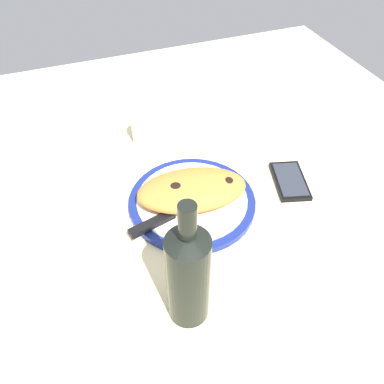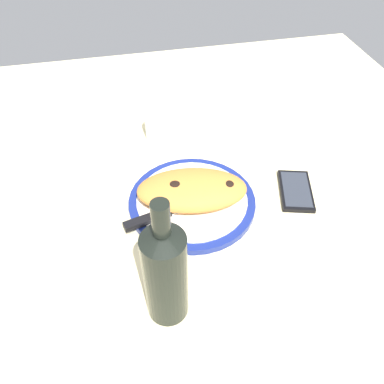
{
  "view_description": "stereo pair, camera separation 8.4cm",
  "coord_description": "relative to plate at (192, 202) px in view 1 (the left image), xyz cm",
  "views": [
    {
      "loc": [
        20.76,
        55.62,
        62.96
      ],
      "look_at": [
        0.0,
        0.0,
        3.82
      ],
      "focal_mm": 36.95,
      "sensor_mm": 36.0,
      "label": 1
    },
    {
      "loc": [
        12.73,
        57.99,
        62.96
      ],
      "look_at": [
        0.0,
        0.0,
        3.82
      ],
      "focal_mm": 36.95,
      "sensor_mm": 36.0,
      "label": 2
    }
  ],
  "objects": [
    {
      "name": "water_glass",
      "position": [
        3.09,
        -25.32,
        2.59
      ],
      "size": [
        7.05,
        7.05,
        8.04
      ],
      "color": "silver",
      "rests_on": "ground_plane"
    },
    {
      "name": "calzone",
      "position": [
        0.19,
        0.41,
        3.63
      ],
      "size": [
        25.07,
        16.33,
        5.36
      ],
      "color": "orange",
      "rests_on": "plate"
    },
    {
      "name": "fork",
      "position": [
        3.54,
        -5.21,
        1.14
      ],
      "size": [
        16.39,
        4.99,
        0.4
      ],
      "color": "silver",
      "rests_on": "plate"
    },
    {
      "name": "ground_plane",
      "position": [
        0.0,
        0.0,
        -2.38
      ],
      "size": [
        150.0,
        150.0,
        3.0
      ],
      "primitive_type": "cube",
      "color": "beige"
    },
    {
      "name": "wine_bottle",
      "position": [
        9.37,
        23.37,
        10.0
      ],
      "size": [
        6.99,
        6.99,
        26.4
      ],
      "color": "black",
      "rests_on": "ground_plane"
    },
    {
      "name": "smartphone",
      "position": [
        -23.62,
        1.37,
        -0.32
      ],
      "size": [
        10.1,
        13.98,
        1.16
      ],
      "color": "black",
      "rests_on": "ground_plane"
    },
    {
      "name": "plate",
      "position": [
        0.0,
        0.0,
        0.0
      ],
      "size": [
        27.51,
        27.51,
        1.82
      ],
      "color": "navy",
      "rests_on": "ground_plane"
    },
    {
      "name": "knife",
      "position": [
        7.28,
        3.62,
        1.44
      ],
      "size": [
        23.02,
        7.25,
        1.2
      ],
      "color": "silver",
      "rests_on": "plate"
    }
  ]
}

